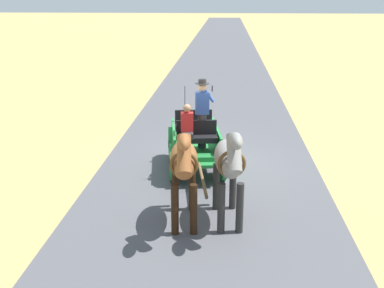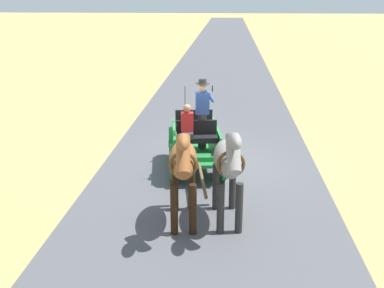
{
  "view_description": "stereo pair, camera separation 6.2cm",
  "coord_description": "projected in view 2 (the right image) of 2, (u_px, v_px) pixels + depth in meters",
  "views": [
    {
      "loc": [
        -0.41,
        12.26,
        4.55
      ],
      "look_at": [
        0.35,
        1.65,
        1.1
      ],
      "focal_mm": 43.77,
      "sensor_mm": 36.0,
      "label": 1
    },
    {
      "loc": [
        -0.47,
        12.25,
        4.55
      ],
      "look_at": [
        0.35,
        1.65,
        1.1
      ],
      "focal_mm": 43.77,
      "sensor_mm": 36.0,
      "label": 2
    }
  ],
  "objects": [
    {
      "name": "horse_off_side",
      "position": [
        183.0,
        163.0,
        9.26
      ],
      "size": [
        0.71,
        2.14,
        2.21
      ],
      "color": "brown",
      "rests_on": "ground"
    },
    {
      "name": "ground_plane",
      "position": [
        209.0,
        164.0,
        13.06
      ],
      "size": [
        200.0,
        200.0,
        0.0
      ],
      "primitive_type": "plane",
      "color": "tan"
    },
    {
      "name": "horse_near_side",
      "position": [
        228.0,
        162.0,
        9.31
      ],
      "size": [
        0.73,
        2.14,
        2.21
      ],
      "color": "gray",
      "rests_on": "ground"
    },
    {
      "name": "road_surface",
      "position": [
        209.0,
        163.0,
        13.06
      ],
      "size": [
        5.91,
        160.0,
        0.01
      ],
      "primitive_type": "cube",
      "color": "#4C4C51",
      "rests_on": "ground"
    },
    {
      "name": "horse_drawn_carriage",
      "position": [
        196.0,
        141.0,
        12.32
      ],
      "size": [
        1.73,
        4.51,
        2.5
      ],
      "color": "#1E7233",
      "rests_on": "ground"
    }
  ]
}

